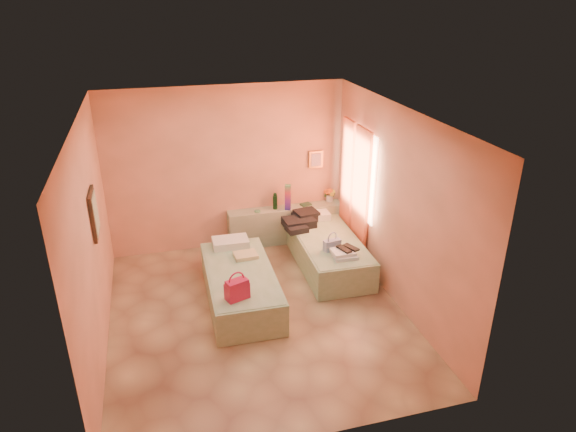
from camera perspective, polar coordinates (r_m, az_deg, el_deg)
name	(u,v)px	position (r m, az deg, el deg)	size (l,w,h in m)	color
ground	(258,314)	(7.33, -3.38, -10.84)	(4.50, 4.50, 0.00)	tan
room_walls	(260,179)	(7.03, -3.08, 4.07)	(4.02, 4.51, 2.81)	#F1A180
headboard_ledge	(286,224)	(9.14, -0.25, -0.93)	(2.05, 0.30, 0.65)	#98A486
bed_left	(241,286)	(7.50, -5.29, -7.74)	(0.90, 2.00, 0.50)	#9FB894
bed_right	(328,252)	(8.39, 4.43, -4.00)	(0.90, 2.00, 0.50)	#9FB894
water_bottle	(275,201)	(8.91, -1.44, 1.63)	(0.08, 0.08, 0.28)	#14391C
rainbow_box	(288,197)	(8.85, -0.01, 2.10)	(0.10, 0.10, 0.45)	#B6163E
small_dish	(257,211)	(8.84, -3.42, 0.54)	(0.11, 0.11, 0.03)	#539966
green_book	(306,204)	(9.11, 1.98, 1.30)	(0.18, 0.13, 0.03)	#274A30
flower_vase	(330,194)	(9.26, 4.66, 2.47)	(0.22, 0.22, 0.29)	silver
magenta_handbag	(237,289)	(6.69, -5.68, -8.09)	(0.30, 0.17, 0.28)	#B6163E
khaki_garment	(246,255)	(7.71, -4.74, -4.36)	(0.34, 0.27, 0.06)	#C6B77F
clothes_pile	(302,221)	(8.65, 1.52, -0.54)	(0.57, 0.57, 0.17)	black
blue_handbag	(332,245)	(7.88, 4.92, -3.23)	(0.27, 0.11, 0.17)	#41559C
towel_stack	(345,254)	(7.72, 6.31, -4.20)	(0.35, 0.30, 0.10)	silver
sandal_pair	(348,249)	(7.74, 6.66, -3.61)	(0.20, 0.27, 0.03)	black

